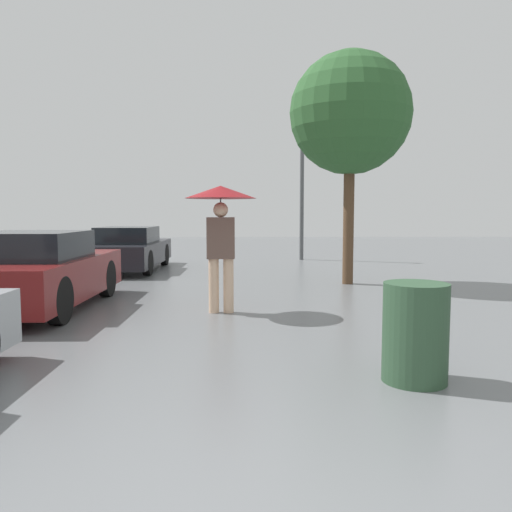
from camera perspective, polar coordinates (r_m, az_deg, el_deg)
pedestrian at (r=7.69m, az=-4.06°, el=4.95°), size 1.10×1.10×1.96m
parked_car_middle at (r=8.77m, az=-23.96°, el=-1.69°), size 1.79×3.80×1.26m
parked_car_farthest at (r=13.98m, az=-14.24°, el=0.72°), size 1.63×4.10×1.18m
tree at (r=11.24m, az=10.71°, el=15.63°), size 2.59×2.59×4.97m
street_lamp at (r=16.71m, az=5.28°, el=9.35°), size 0.27×0.27×4.96m
trash_bin at (r=4.84m, az=17.73°, el=-8.32°), size 0.59×0.59×0.91m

